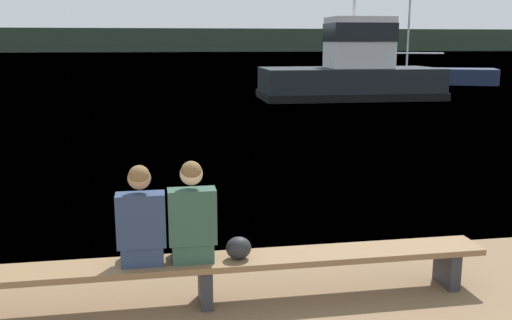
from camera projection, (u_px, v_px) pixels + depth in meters
The scene contains 8 objects.
water_surface at pixel (157, 53), 122.62m from camera, with size 240.00×240.00×0.00m, color #426B8E.
far_shoreline at pixel (156, 40), 140.44m from camera, with size 600.00×12.00×5.56m, color #2D3D2D.
bench_main at pixel (205, 268), 5.63m from camera, with size 5.79×0.46×0.46m.
person_left at pixel (141, 221), 5.42m from camera, with size 0.46×0.36×0.98m.
person_right at pixel (192, 217), 5.50m from camera, with size 0.46×0.37×1.01m.
shopping_bag at pixel (239, 248), 5.62m from camera, with size 0.25×0.21×0.22m.
tugboat_red at pixel (352, 73), 25.84m from camera, with size 8.17×3.86×7.04m.
moored_sailboat at pixel (414, 75), 35.16m from camera, with size 9.70×5.90×8.48m.
Camera 1 is at (-0.46, -1.86, 2.57)m, focal length 40.00 mm.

